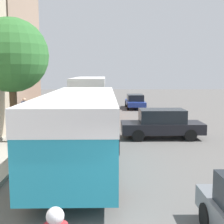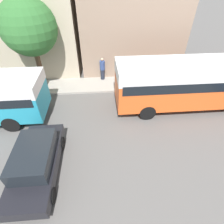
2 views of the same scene
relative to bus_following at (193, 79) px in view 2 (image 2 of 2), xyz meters
The scene contains 4 objects.
bus_following is the anchor object (origin of this frame).
car_crossing 9.85m from the bus_following, 63.45° to the right, with size 4.41×1.85×1.60m.
pedestrian_near_curb 6.82m from the bus_following, 125.24° to the right, with size 0.41×0.41×1.81m.
street_tree 10.88m from the bus_following, 107.67° to the right, with size 3.58×3.58×6.05m.
Camera 2 is at (7.15, 15.06, 7.38)m, focal length 28.00 mm.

